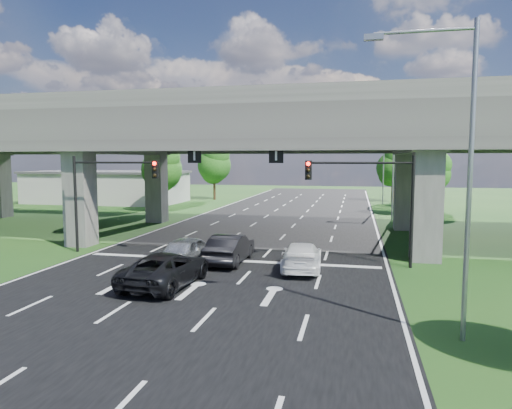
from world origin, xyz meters
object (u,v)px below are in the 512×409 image
at_px(car_trailing, 166,269).
at_px(streetlight_beyond, 381,159).
at_px(streetlight_near, 457,157).
at_px(streetlight_far, 389,159).
at_px(car_white, 302,256).
at_px(signal_right, 370,189).
at_px(car_dark, 230,248).
at_px(car_silver, 189,250).
at_px(signal_left, 106,186).

bearing_deg(car_trailing, streetlight_beyond, -101.58).
height_order(streetlight_near, streetlight_far, same).
bearing_deg(streetlight_far, car_white, -104.74).
relative_size(streetlight_near, car_trailing, 1.82).
xyz_separation_m(signal_right, streetlight_near, (2.27, -9.94, 1.66)).
distance_m(streetlight_far, car_white, 23.09).
height_order(streetlight_beyond, car_dark, streetlight_beyond).
bearing_deg(car_trailing, car_silver, -80.11).
distance_m(signal_left, car_white, 12.79).
bearing_deg(car_silver, car_trailing, 101.30).
bearing_deg(signal_right, car_dark, -172.90).
height_order(signal_left, car_silver, signal_left).
distance_m(signal_left, car_silver, 7.17).
height_order(streetlight_beyond, car_silver, streetlight_beyond).
bearing_deg(streetlight_beyond, car_white, -98.62).
relative_size(streetlight_beyond, car_dark, 2.06).
distance_m(car_dark, car_trailing, 5.38).
bearing_deg(car_white, car_trailing, 33.36).
xyz_separation_m(signal_right, streetlight_beyond, (2.27, 36.06, 1.66)).
bearing_deg(car_white, streetlight_beyond, -102.61).
bearing_deg(signal_right, car_trailing, -146.44).
relative_size(streetlight_far, car_silver, 2.14).
bearing_deg(streetlight_beyond, streetlight_far, -90.00).
height_order(streetlight_near, streetlight_beyond, same).
xyz_separation_m(signal_right, car_white, (-3.46, -1.72, -3.45)).
distance_m(signal_right, streetlight_near, 10.33).
distance_m(signal_right, streetlight_beyond, 36.17).
height_order(car_silver, car_trailing, car_silver).
bearing_deg(car_dark, streetlight_near, 138.09).
relative_size(car_silver, car_dark, 0.96).
relative_size(streetlight_near, car_white, 2.05).
bearing_deg(streetlight_far, car_silver, -118.41).
bearing_deg(signal_right, streetlight_far, 83.53).
height_order(streetlight_near, car_trailing, streetlight_near).
bearing_deg(car_dark, streetlight_far, -114.56).
height_order(signal_left, car_white, signal_left).
bearing_deg(streetlight_far, signal_right, -96.47).
xyz_separation_m(signal_left, streetlight_far, (17.92, 20.06, 1.66)).
bearing_deg(car_dark, car_white, 169.79).
bearing_deg(car_white, car_dark, -14.74).
xyz_separation_m(car_silver, car_trailing, (0.46, -4.14, -0.04)).
bearing_deg(signal_left, car_white, -8.04).
relative_size(streetlight_far, car_white, 2.05).
xyz_separation_m(signal_left, streetlight_near, (17.92, -9.94, 1.66)).
relative_size(signal_left, car_silver, 1.28).
height_order(streetlight_near, car_white, streetlight_near).
xyz_separation_m(streetlight_far, car_silver, (-11.90, -22.00, -5.02)).
bearing_deg(car_dark, car_silver, 26.40).
bearing_deg(streetlight_beyond, streetlight_near, -90.00).
height_order(streetlight_far, streetlight_beyond, same).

